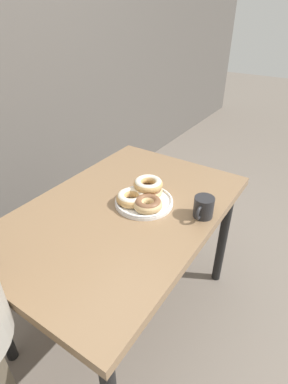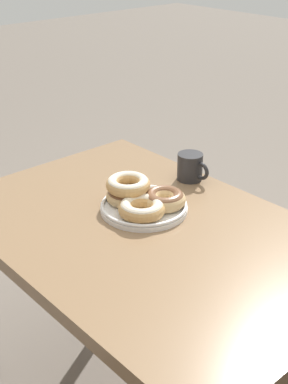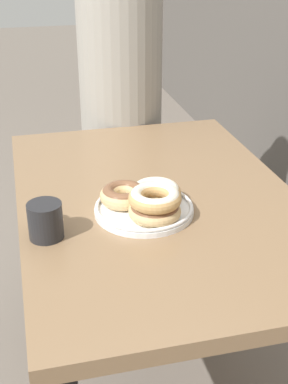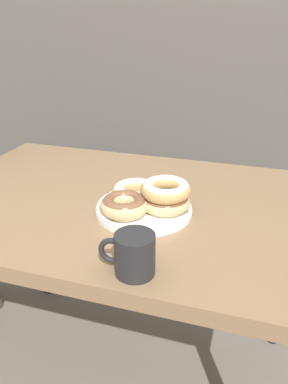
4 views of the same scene
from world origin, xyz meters
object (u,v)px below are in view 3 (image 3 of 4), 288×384
person_figure (121,98)px  coffee_mug (45,220)px  donut_plate (146,201)px  dining_table (157,221)px

person_figure → coffee_mug: bearing=-22.4°
donut_plate → person_figure: size_ratio=0.19×
donut_plate → dining_table: bearing=147.8°
dining_table → person_figure: (-0.73, 0.05, 0.13)m
dining_table → coffee_mug: size_ratio=9.53×
dining_table → coffee_mug: (0.14, -0.31, 0.12)m
coffee_mug → donut_plate: bearing=101.4°
dining_table → donut_plate: (0.09, -0.05, 0.11)m
donut_plate → person_figure: 0.83m
dining_table → donut_plate: bearing=-32.2°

